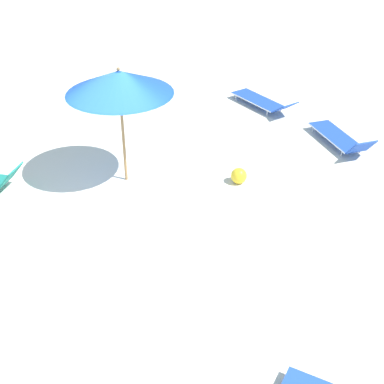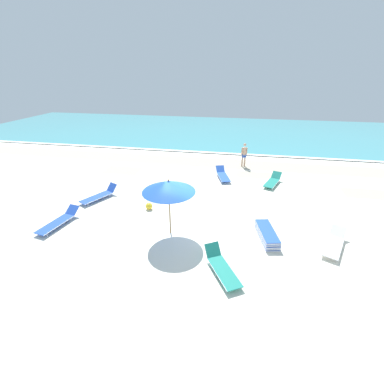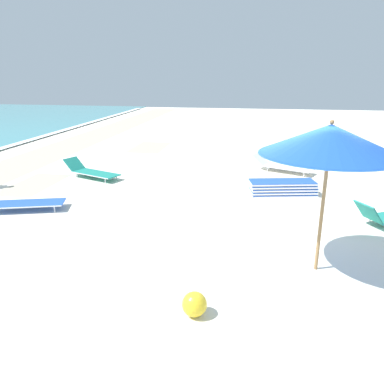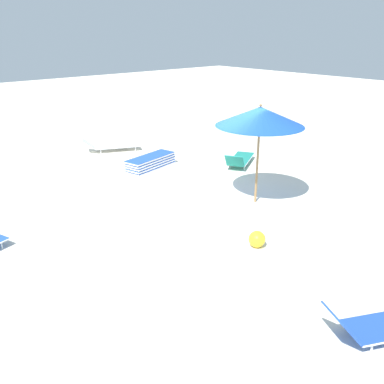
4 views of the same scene
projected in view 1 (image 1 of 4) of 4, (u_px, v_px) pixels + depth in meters
The scene contains 5 objects.
ground_plane at pixel (105, 212), 11.04m from camera, with size 60.00×60.00×0.16m.
beach_umbrella at pixel (119, 83), 10.79m from camera, with size 2.23×2.23×2.59m.
sun_lounger_under_umbrella at pixel (341, 138), 13.27m from camera, with size 1.52×2.20×0.61m.
sun_lounger_mid_beach_solo at pixel (263, 101), 15.28m from camera, with size 0.99×2.30×0.51m.
beach_ball at pixel (239, 176), 11.78m from camera, with size 0.36×0.36×0.36m.
Camera 1 is at (5.20, 7.72, 6.15)m, focal length 50.00 mm.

